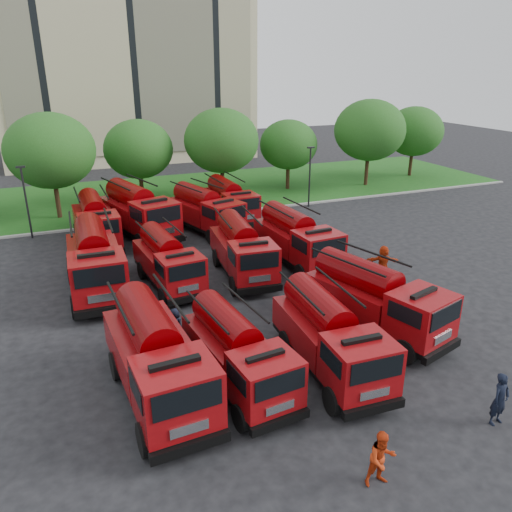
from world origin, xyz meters
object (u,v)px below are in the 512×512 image
Objects in this scene: firefighter_0 at (495,422)px; fire_truck_6 at (242,249)px; firefighter_2 at (395,348)px; fire_truck_4 at (95,261)px; fire_truck_2 at (330,336)px; firefighter_3 at (405,330)px; firefighter_5 at (381,278)px; fire_truck_10 at (205,211)px; fire_truck_7 at (296,239)px; firefighter_4 at (176,340)px; fire_truck_11 at (230,201)px; fire_truck_8 at (95,221)px; firefighter_1 at (379,483)px; fire_truck_9 at (138,211)px; fire_truck_3 at (376,299)px; fire_truck_5 at (167,261)px; fire_truck_1 at (238,353)px; fire_truck_0 at (157,357)px.

fire_truck_6 is at bearing 94.49° from firefighter_0.
fire_truck_6 reaches higher than firefighter_2.
fire_truck_2 is at bearing -53.92° from fire_truck_4.
firefighter_5 is (2.56, 5.47, 0.00)m from firefighter_3.
firefighter_0 is at bearing -98.47° from fire_truck_10.
firefighter_4 is (-9.00, -6.17, -1.64)m from fire_truck_7.
fire_truck_11 reaches higher than fire_truck_2.
fire_truck_8 is 21.30m from firefighter_3.
firefighter_1 is (5.50, -24.64, -1.64)m from fire_truck_8.
fire_truck_9 is 5.35× the size of firefighter_3.
fire_truck_4 is (-11.30, 9.19, 0.15)m from fire_truck_3.
fire_truck_5 is (-4.05, 10.54, -0.07)m from fire_truck_2.
fire_truck_2 is at bearing -85.93° from fire_truck_6.
firefighter_1 is at bearing -139.62° from fire_truck_3.
fire_truck_4 is at bearing -129.32° from fire_truck_9.
fire_truck_9 is (-4.28, 9.35, 0.23)m from fire_truck_6.
fire_truck_9 is (2.99, 0.73, 0.18)m from fire_truck_8.
fire_truck_8 is (-7.02, 18.98, 0.10)m from fire_truck_2.
fire_truck_1 is 12.84m from fire_truck_7.
firefighter_5 reaches higher than firefighter_4.
fire_truck_1 is at bearing -119.17° from fire_truck_10.
firefighter_0 reaches higher than firefighter_3.
fire_truck_5 is 3.67× the size of firefighter_1.
fire_truck_5 is at bearing -71.87° from fire_truck_8.
fire_truck_1 is 7.41m from fire_truck_3.
fire_truck_0 reaches higher than fire_truck_1.
firefighter_2 is 0.82× the size of firefighter_5.
firefighter_1 is 10.85m from firefighter_4.
fire_truck_2 is 4.23× the size of firefighter_2.
fire_truck_6 reaches higher than fire_truck_2.
fire_truck_5 is 6.23m from firefighter_4.
fire_truck_9 reaches higher than fire_truck_3.
firefighter_2 is at bearing -157.30° from firefighter_4.
firefighter_5 is at bearing 59.79° from firefighter_1.
fire_truck_8 reaches higher than fire_truck_2.
fire_truck_3 is 8.97m from fire_truck_6.
firefighter_4 is (-5.34, -5.78, -1.60)m from fire_truck_6.
fire_truck_9 is at bearing 127.76° from fire_truck_7.
firefighter_1 is (-1.52, -5.66, -1.55)m from fire_truck_2.
fire_truck_3 is at bearing -5.19° from firefighter_2.
fire_truck_0 is 11.74m from fire_truck_6.
firefighter_0 is 5.32m from firefighter_1.
fire_truck_4 reaches higher than fire_truck_3.
fire_truck_6 is 8.19m from firefighter_5.
fire_truck_9 reaches higher than firefighter_3.
fire_truck_7 is 15.78m from firefighter_0.
firefighter_0 is (0.22, -6.96, -1.62)m from fire_truck_3.
fire_truck_4 is 3.78m from fire_truck_5.
firefighter_4 is (-8.85, 9.53, 0.00)m from firefighter_0.
fire_truck_8 is at bearing 87.73° from fire_truck_0.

